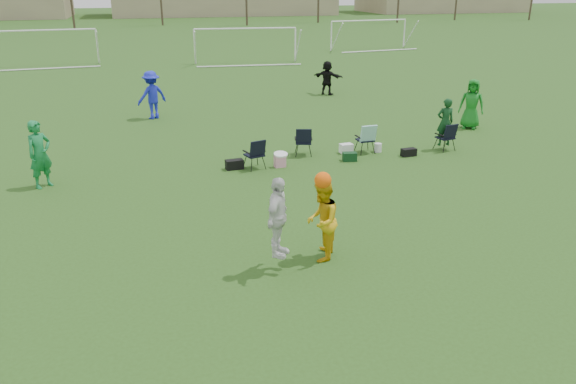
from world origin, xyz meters
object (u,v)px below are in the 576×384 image
object	(u,v)px
goal_right	(369,26)
fielder_black	(327,78)
center_contest	(305,219)
fielder_green_far	(472,104)
goal_left	(41,37)
fielder_blue	(152,95)
fielder_green_near	(40,154)
goal_mid	(246,35)

from	to	relation	value
goal_right	fielder_black	bearing A→B (deg)	-125.98
center_contest	fielder_green_far	bearing A→B (deg)	44.32
fielder_green_far	goal_left	size ratio (longest dim) A/B	0.27
fielder_blue	goal_left	xyz separation A→B (m)	(-6.81, 18.57, 0.91)
fielder_blue	goal_right	distance (m)	29.64
goal_right	center_contest	bearing A→B (deg)	-122.18
center_contest	fielder_green_near	bearing A→B (deg)	132.85
fielder_blue	center_contest	size ratio (longest dim) A/B	0.81
fielder_black	goal_right	world-z (taller)	goal_right
fielder_black	center_contest	xyz separation A→B (m)	(-6.40, -17.76, 0.15)
fielder_green_far	goal_mid	size ratio (longest dim) A/B	0.27
goal_left	fielder_blue	bearing A→B (deg)	-74.85
fielder_green_near	goal_mid	distance (m)	26.76
fielder_green_near	goal_right	bearing A→B (deg)	12.10
goal_left	goal_mid	size ratio (longest dim) A/B	1.00
fielder_black	goal_mid	xyz separation A→B (m)	(-1.79, 13.22, 1.06)
goal_mid	center_contest	bearing A→B (deg)	-94.46
goal_right	fielder_blue	bearing A→B (deg)	-138.37
fielder_green_near	fielder_green_far	bearing A→B (deg)	-30.48
fielder_green_near	fielder_blue	size ratio (longest dim) A/B	0.96
fielder_blue	fielder_green_far	distance (m)	13.21
center_contest	goal_right	distance (m)	40.55
fielder_green_near	fielder_blue	bearing A→B (deg)	25.78
fielder_black	goal_mid	world-z (taller)	goal_mid
fielder_green_far	fielder_blue	bearing A→B (deg)	-165.93
fielder_black	goal_left	bearing A→B (deg)	-2.25
goal_left	goal_mid	xyz separation A→B (m)	(14.00, -2.00, 0.00)
fielder_blue	goal_left	world-z (taller)	goal_left
fielder_black	center_contest	distance (m)	18.87
goal_mid	goal_right	xyz separation A→B (m)	(12.00, 6.00, 0.00)
fielder_green_far	fielder_black	bearing A→B (deg)	147.60
center_contest	goal_left	bearing A→B (deg)	105.90
fielder_green_near	fielder_black	world-z (taller)	fielder_green_near
fielder_green_far	goal_right	world-z (taller)	goal_right
fielder_blue	goal_left	distance (m)	19.80
fielder_black	center_contest	world-z (taller)	center_contest
goal_right	goal_mid	bearing A→B (deg)	-161.43
fielder_blue	fielder_black	size ratio (longest dim) A/B	1.17
fielder_blue	goal_right	bearing A→B (deg)	-157.97
fielder_black	fielder_green_near	bearing A→B (deg)	84.35
fielder_green_near	fielder_black	distance (m)	16.77
fielder_blue	fielder_black	bearing A→B (deg)	172.86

